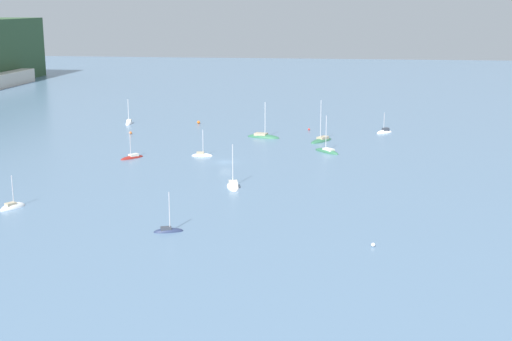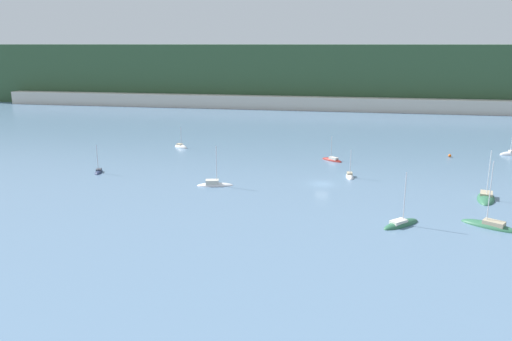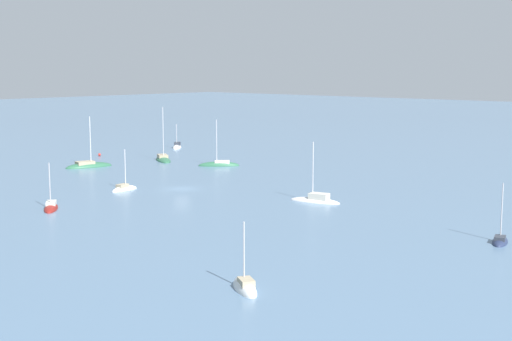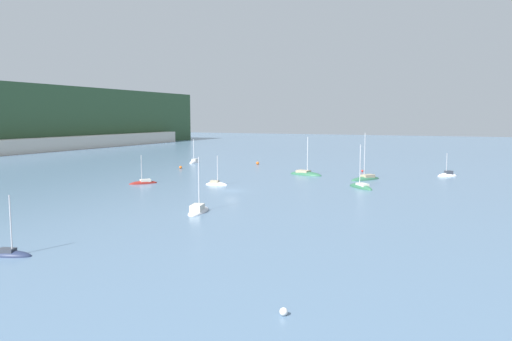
# 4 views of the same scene
# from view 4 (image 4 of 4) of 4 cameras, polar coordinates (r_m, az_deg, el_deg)

# --- Properties ---
(ground_plane) EXTENTS (600.00, 600.00, 0.00)m
(ground_plane) POSITION_cam_4_polar(r_m,az_deg,el_deg) (94.59, -2.81, -2.31)
(ground_plane) COLOR slate
(sailboat_0) EXTENTS (7.50, 3.90, 8.65)m
(sailboat_0) POSITION_cam_4_polar(r_m,az_deg,el_deg) (73.95, -6.62, -4.62)
(sailboat_0) COLOR silver
(sailboat_0) RESTS_ON ground_plane
(sailboat_1) EXTENTS (2.01, 4.86, 6.70)m
(sailboat_1) POSITION_cam_4_polar(r_m,az_deg,el_deg) (102.35, -4.55, -1.62)
(sailboat_1) COLOR silver
(sailboat_1) RESTS_ON ground_plane
(sailboat_2) EXTENTS (5.08, 9.17, 10.02)m
(sailboat_2) POSITION_cam_4_polar(r_m,az_deg,el_deg) (120.41, 5.69, -0.47)
(sailboat_2) COLOR #2D6647
(sailboat_2) RESTS_ON ground_plane
(sailboat_3) EXTENTS (2.82, 4.75, 6.75)m
(sailboat_3) POSITION_cam_4_polar(r_m,az_deg,el_deg) (56.57, -26.30, -8.65)
(sailboat_3) COLOR #232D4C
(sailboat_3) RESTS_ON ground_plane
(sailboat_4) EXTENTS (5.98, 2.57, 8.07)m
(sailboat_4) POSITION_cam_4_polar(r_m,az_deg,el_deg) (151.95, -7.07, 0.90)
(sailboat_4) COLOR silver
(sailboat_4) RESTS_ON ground_plane
(sailboat_5) EXTENTS (8.54, 6.52, 11.11)m
(sailboat_5) POSITION_cam_4_polar(r_m,az_deg,el_deg) (113.53, 12.42, -0.97)
(sailboat_5) COLOR #2D6647
(sailboat_5) RESTS_ON ground_plane
(sailboat_6) EXTENTS (5.72, 4.96, 6.61)m
(sailboat_6) POSITION_cam_4_polar(r_m,az_deg,el_deg) (106.87, -12.74, -1.43)
(sailboat_6) COLOR maroon
(sailboat_6) RESTS_ON ground_plane
(sailboat_7) EXTENTS (6.82, 6.75, 9.32)m
(sailboat_7) POSITION_cam_4_polar(r_m,az_deg,el_deg) (100.11, 11.89, -1.92)
(sailboat_7) COLOR #2D6647
(sailboat_7) RESTS_ON ground_plane
(sailboat_8) EXTENTS (4.10, 4.85, 6.24)m
(sailboat_8) POSITION_cam_4_polar(r_m,az_deg,el_deg) (125.35, 21.01, -0.57)
(sailboat_8) COLOR white
(sailboat_8) RESTS_ON ground_plane
(mooring_buoy_0) EXTENTS (0.76, 0.76, 0.76)m
(mooring_buoy_0) POSITION_cam_4_polar(r_m,az_deg,el_deg) (135.62, -8.61, 0.36)
(mooring_buoy_0) COLOR orange
(mooring_buoy_0) RESTS_ON ground_plane
(mooring_buoy_1) EXTENTS (0.89, 0.89, 0.89)m
(mooring_buoy_1) POSITION_cam_4_polar(r_m,az_deg,el_deg) (145.39, 0.18, 0.84)
(mooring_buoy_1) COLOR orange
(mooring_buoy_1) RESTS_ON ground_plane
(mooring_buoy_2) EXTENTS (0.56, 0.56, 0.56)m
(mooring_buoy_2) POSITION_cam_4_polar(r_m,az_deg,el_deg) (129.01, 12.06, -0.04)
(mooring_buoy_2) COLOR red
(mooring_buoy_2) RESTS_ON ground_plane
(mooring_buoy_3) EXTENTS (0.58, 0.58, 0.58)m
(mooring_buoy_3) POSITION_cam_4_polar(r_m,az_deg,el_deg) (36.49, 3.17, -15.80)
(mooring_buoy_3) COLOR white
(mooring_buoy_3) RESTS_ON ground_plane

